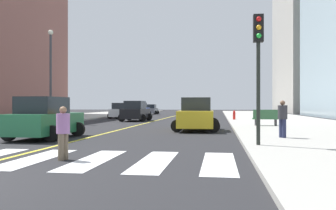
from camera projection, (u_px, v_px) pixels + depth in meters
The scene contains 17 objects.
sidewalk_kerb_east at pixel (304, 127), 24.78m from camera, with size 10.00×120.00×0.15m, color #9E9B93.
crosswalk_paint at pixel (8, 158), 10.67m from camera, with size 13.50×4.00×0.01m.
lane_divider_paint at pixel (170, 117), 46.31m from camera, with size 0.16×80.00×0.01m, color yellow.
parking_garage_concrete at pixel (327, 41), 71.75m from camera, with size 18.00×24.00×28.92m, color #9E9B93.
car_silver_nearest at pixel (194, 109), 64.54m from camera, with size 2.71×4.29×1.90m.
car_green_second at pixel (45, 119), 16.81m from camera, with size 2.83×4.47×1.98m.
car_blue_third at pixel (140, 109), 53.35m from camera, with size 2.82×4.42×1.95m.
car_yellow_fourth at pixel (196, 115), 22.05m from camera, with size 2.91×4.62×2.05m.
car_white_fifth at pixel (121, 111), 41.72m from camera, with size 2.56×4.09×1.83m.
car_black_sixth at pixel (135, 112), 34.93m from camera, with size 2.82×4.48×1.99m.
car_gray_seventh at pixel (151, 110), 60.46m from camera, with size 2.38×3.78×1.68m.
traffic_light_near_corner at pixel (258, 53), 12.85m from camera, with size 0.36×0.41×4.74m.
park_bench at pixel (266, 118), 24.78m from camera, with size 1.82×0.62×1.12m.
pedestrian_crossing at pixel (63, 131), 10.29m from camera, with size 0.39×0.39×1.56m.
pedestrian_waiting_east at pixel (283, 117), 15.71m from camera, with size 0.41×0.41×1.66m.
fire_hydrant at pixel (234, 115), 35.11m from camera, with size 0.26×0.26×0.89m.
street_lamp at pixel (51, 68), 30.33m from camera, with size 0.44×0.44×7.88m.
Camera 1 is at (6.29, -5.88, 1.61)m, focal length 37.91 mm.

